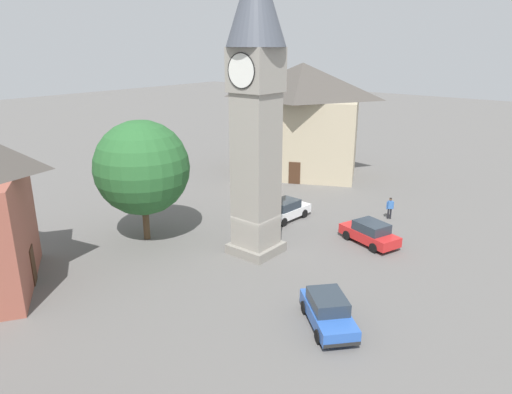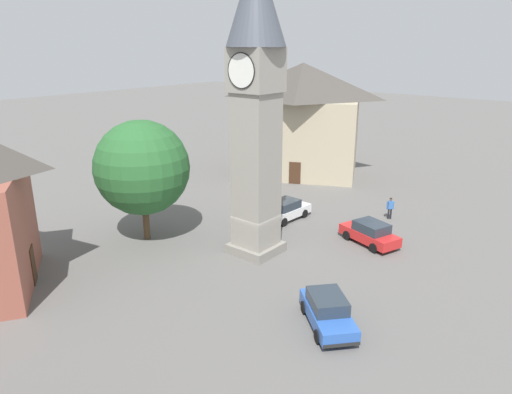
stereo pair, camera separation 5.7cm
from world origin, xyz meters
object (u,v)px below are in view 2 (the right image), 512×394
(building_terrace_right, at_px, (302,119))
(pedestrian, at_px, (390,206))
(clock_tower, at_px, (256,85))
(car_red_corner, at_px, (328,311))
(car_silver_kerb, at_px, (370,233))
(car_blue_kerb, at_px, (286,210))
(tree, at_px, (142,168))

(building_terrace_right, bearing_deg, pedestrian, -27.56)
(clock_tower, xyz_separation_m, car_red_corner, (7.83, -4.28, -9.67))
(car_red_corner, height_order, building_terrace_right, building_terrace_right)
(clock_tower, bearing_deg, car_red_corner, -28.65)
(clock_tower, xyz_separation_m, car_silver_kerb, (5.00, 5.78, -9.67))
(building_terrace_right, bearing_deg, clock_tower, -64.10)
(car_blue_kerb, relative_size, pedestrian, 2.50)
(car_blue_kerb, xyz_separation_m, tree, (-5.16, -8.94, 4.21))
(car_red_corner, relative_size, pedestrian, 2.48)
(clock_tower, bearing_deg, pedestrian, 69.75)
(car_red_corner, bearing_deg, building_terrace_right, 126.82)
(clock_tower, relative_size, building_terrace_right, 1.32)
(car_red_corner, bearing_deg, clock_tower, 151.35)
(clock_tower, height_order, car_silver_kerb, clock_tower)
(car_blue_kerb, distance_m, building_terrace_right, 14.20)
(car_blue_kerb, height_order, pedestrian, pedestrian)
(pedestrian, bearing_deg, car_silver_kerb, -79.85)
(car_blue_kerb, xyz_separation_m, building_terrace_right, (-6.56, 11.64, 4.82))
(car_red_corner, bearing_deg, car_blue_kerb, 133.80)
(clock_tower, height_order, pedestrian, clock_tower)
(pedestrian, height_order, building_terrace_right, building_terrace_right)
(pedestrian, bearing_deg, car_blue_kerb, -140.02)
(clock_tower, bearing_deg, tree, -157.22)
(car_red_corner, bearing_deg, car_silver_kerb, 105.75)
(clock_tower, relative_size, car_silver_kerb, 4.03)
(clock_tower, height_order, tree, clock_tower)
(clock_tower, relative_size, car_blue_kerb, 4.24)
(car_blue_kerb, height_order, car_silver_kerb, same)
(pedestrian, relative_size, building_terrace_right, 0.12)
(pedestrian, bearing_deg, tree, -128.65)
(car_blue_kerb, bearing_deg, building_terrace_right, 119.42)
(car_silver_kerb, bearing_deg, car_red_corner, -74.25)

